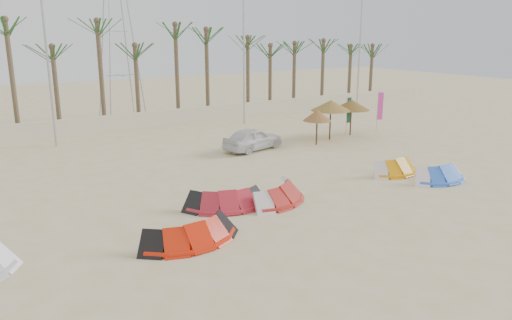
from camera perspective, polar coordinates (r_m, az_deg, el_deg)
ground at (r=18.98m, az=10.01°, el=-7.68°), size 120.00×120.00×0.00m
boundary_wall at (r=37.34m, az=-13.54°, el=4.28°), size 60.00×0.30×1.30m
palm_line at (r=38.41m, az=-13.89°, el=13.25°), size 52.00×4.00×7.70m
lamp_b at (r=33.31m, az=-22.74°, el=11.22°), size 1.25×0.14×11.00m
lamp_c at (r=38.45m, az=-1.36°, el=12.65°), size 1.25×0.14×11.00m
lamp_d at (r=45.90m, az=11.82°, el=12.69°), size 1.25×0.14×11.00m
pylon at (r=43.37m, az=-14.95°, el=4.73°), size 3.00×3.00×14.00m
kite_red_left at (r=17.68m, az=-7.95°, el=-7.84°), size 3.72×1.73×0.90m
kite_red_mid at (r=20.80m, az=-3.86°, el=-4.23°), size 3.74×2.41×0.90m
kite_red_right at (r=21.50m, az=2.21°, el=-3.57°), size 3.82×2.76×0.90m
kite_orange at (r=26.53m, az=15.37°, el=-0.54°), size 3.06×1.61×0.90m
kite_blue at (r=25.91m, az=19.88°, el=-1.26°), size 3.16×1.74×0.90m
parasol_left at (r=31.79m, az=7.01°, el=5.08°), size 1.84×1.84×2.25m
parasol_mid at (r=33.40m, az=8.55°, el=6.19°), size 2.65×2.65×2.65m
parasol_right at (r=35.03m, az=10.86°, el=6.23°), size 2.53×2.53×2.49m
flag_pink at (r=36.76m, az=13.90°, el=5.88°), size 0.44×0.14×2.99m
flag_green at (r=35.47m, az=10.54°, el=5.48°), size 0.45×0.08×2.72m
car at (r=30.42m, az=-0.37°, el=2.44°), size 4.29×2.48×1.37m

